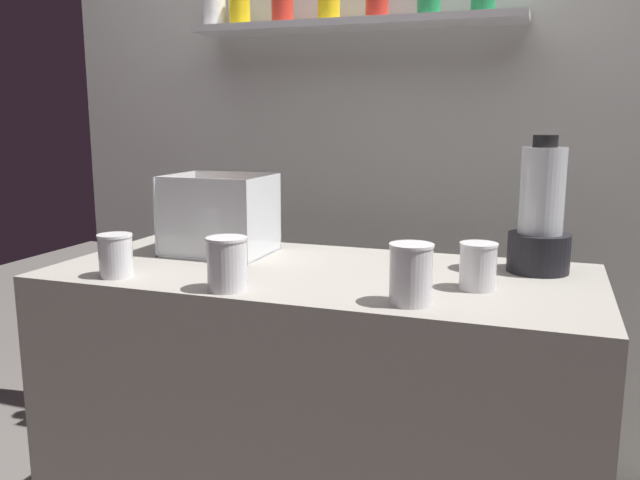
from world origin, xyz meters
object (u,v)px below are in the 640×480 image
object	(u,v)px
juice_cup_beet_left	(227,267)
blender_pitcher	(541,219)
juice_cup_beet_far_left	(116,258)
juice_cup_orange_right	(478,268)
juice_cup_pomegranate_middle	(411,278)
carrot_display_bin	(222,230)

from	to	relation	value
juice_cup_beet_left	blender_pitcher	bearing A→B (deg)	32.64
juice_cup_beet_left	juice_cup_beet_far_left	bearing A→B (deg)	176.06
blender_pitcher	juice_cup_beet_left	xyz separation A→B (m)	(-0.67, -0.43, -0.08)
juice_cup_beet_far_left	juice_cup_beet_left	distance (m)	0.32
juice_cup_beet_left	juice_cup_orange_right	size ratio (longest dim) A/B	1.14
juice_cup_pomegranate_middle	juice_cup_orange_right	xyz separation A→B (m)	(0.12, 0.17, -0.01)
blender_pitcher	carrot_display_bin	bearing A→B (deg)	-175.89
juice_cup_beet_far_left	juice_cup_pomegranate_middle	world-z (taller)	juice_cup_pomegranate_middle
juice_cup_beet_far_left	juice_cup_orange_right	world-z (taller)	juice_cup_orange_right
blender_pitcher	juice_cup_pomegranate_middle	xyz separation A→B (m)	(-0.25, -0.40, -0.08)
juice_cup_beet_far_left	juice_cup_beet_left	size ratio (longest dim) A/B	0.87
carrot_display_bin	juice_cup_beet_far_left	bearing A→B (deg)	-108.30
juice_cup_beet_left	juice_cup_orange_right	bearing A→B (deg)	20.38
blender_pitcher	juice_cup_beet_left	world-z (taller)	blender_pitcher
carrot_display_bin	juice_cup_orange_right	xyz separation A→B (m)	(0.75, -0.16, -0.02)
carrot_display_bin	juice_cup_pomegranate_middle	bearing A→B (deg)	-28.16
blender_pitcher	juice_cup_orange_right	bearing A→B (deg)	-119.34
juice_cup_beet_far_left	juice_cup_orange_right	size ratio (longest dim) A/B	0.99
juice_cup_beet_far_left	blender_pitcher	bearing A→B (deg)	22.29
blender_pitcher	juice_cup_orange_right	distance (m)	0.27
juice_cup_beet_far_left	juice_cup_orange_right	bearing A→B (deg)	11.71
blender_pitcher	juice_cup_beet_left	size ratio (longest dim) A/B	2.82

